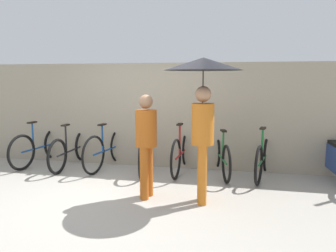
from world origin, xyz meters
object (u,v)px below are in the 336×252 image
parked_bicycle_4 (182,152)px  parked_bicycle_1 (71,150)px  pedestrian_center (203,86)px  parked_bicycle_2 (108,149)px  pedestrian_leading (146,139)px  parked_bicycle_6 (263,158)px  parked_bicycle_0 (40,147)px  parked_bicycle_5 (221,156)px  parked_bicycle_3 (143,153)px

parked_bicycle_4 → parked_bicycle_1: bearing=95.5°
parked_bicycle_4 → pedestrian_center: size_ratio=0.81×
parked_bicycle_2 → pedestrian_leading: 1.98m
parked_bicycle_6 → parked_bicycle_2: bearing=101.8°
parked_bicycle_0 → parked_bicycle_5: same height
parked_bicycle_6 → parked_bicycle_3: bearing=103.1°
parked_bicycle_4 → pedestrian_leading: 1.60m
pedestrian_leading → parked_bicycle_6: bearing=45.8°
parked_bicycle_0 → parked_bicycle_1: bearing=-86.5°
parked_bicycle_2 → parked_bicycle_4: bearing=-80.3°
parked_bicycle_0 → parked_bicycle_1: size_ratio=0.99×
parked_bicycle_1 → pedestrian_leading: (1.99, -1.38, 0.55)m
parked_bicycle_0 → pedestrian_leading: pedestrian_leading is taller
parked_bicycle_0 → pedestrian_leading: size_ratio=1.09×
parked_bicycle_2 → parked_bicycle_6: bearing=-81.9°
parked_bicycle_5 → pedestrian_leading: pedestrian_leading is taller
parked_bicycle_1 → parked_bicycle_2: (0.76, 0.08, 0.03)m
parked_bicycle_6 → pedestrian_center: 2.14m
parked_bicycle_2 → pedestrian_center: 2.81m
parked_bicycle_2 → parked_bicycle_4: 1.52m
parked_bicycle_1 → parked_bicycle_5: (3.03, 0.08, -0.00)m
parked_bicycle_2 → parked_bicycle_5: (2.27, -0.01, -0.03)m
parked_bicycle_4 → pedestrian_leading: (-0.29, -1.49, 0.52)m
parked_bicycle_2 → parked_bicycle_5: 2.27m
pedestrian_leading → parked_bicycle_3: bearing=116.1°
pedestrian_center → parked_bicycle_1: bearing=146.7°
parked_bicycle_0 → pedestrian_center: bearing=-102.9°
parked_bicycle_4 → parked_bicycle_0: bearing=93.6°
pedestrian_leading → parked_bicycle_4: bearing=86.5°
parked_bicycle_0 → parked_bicycle_4: (3.03, 0.04, 0.01)m
parked_bicycle_6 → pedestrian_center: size_ratio=0.77×
parked_bicycle_3 → parked_bicycle_2: bearing=72.9°
parked_bicycle_0 → parked_bicycle_6: 4.55m
parked_bicycle_1 → parked_bicycle_6: bearing=-89.1°
parked_bicycle_5 → pedestrian_center: size_ratio=0.79×
parked_bicycle_3 → parked_bicycle_6: 2.28m
parked_bicycle_6 → pedestrian_leading: size_ratio=1.04×
parked_bicycle_2 → parked_bicycle_6: (3.04, -0.04, -0.02)m
parked_bicycle_4 → parked_bicycle_6: 1.52m
parked_bicycle_1 → parked_bicycle_3: (1.52, 0.02, -0.01)m
parked_bicycle_1 → parked_bicycle_6: size_ratio=1.07×
parked_bicycle_5 → pedestrian_center: pedestrian_center is taller
parked_bicycle_1 → pedestrian_leading: size_ratio=1.11×
parked_bicycle_3 → parked_bicycle_5: parked_bicycle_5 is taller
parked_bicycle_1 → pedestrian_center: size_ratio=0.83×
parked_bicycle_6 → pedestrian_leading: bearing=140.8°
parked_bicycle_4 → pedestrian_leading: pedestrian_leading is taller
pedestrian_leading → parked_bicycle_5: bearing=61.8°
parked_bicycle_0 → pedestrian_center: pedestrian_center is taller
parked_bicycle_3 → parked_bicycle_6: size_ratio=1.01×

